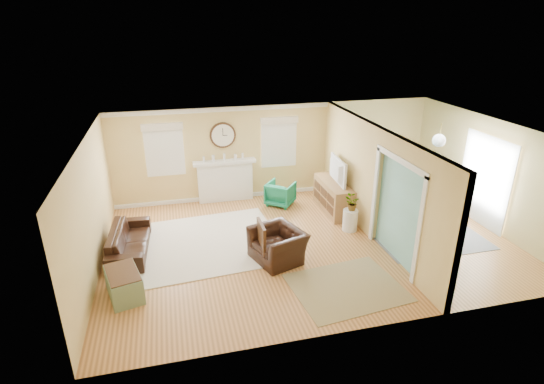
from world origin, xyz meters
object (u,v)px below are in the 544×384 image
at_px(credenza, 333,196).
at_px(dining_table, 413,214).
at_px(green_chair, 280,193).
at_px(sofa, 129,241).
at_px(eames_chair, 278,245).

distance_m(credenza, dining_table, 2.05).
bearing_deg(green_chair, sofa, 62.20).
height_order(eames_chair, credenza, credenza).
height_order(sofa, credenza, credenza).
relative_size(sofa, green_chair, 2.75).
relative_size(sofa, eames_chair, 1.83).
bearing_deg(eames_chair, green_chair, 144.74).
distance_m(eames_chair, credenza, 2.90).
height_order(green_chair, dining_table, green_chair).
bearing_deg(credenza, green_chair, 150.21).
bearing_deg(sofa, credenza, -75.90).
relative_size(credenza, dining_table, 0.96).
relative_size(sofa, credenza, 1.20).
distance_m(eames_chair, green_chair, 2.88).
relative_size(sofa, dining_table, 1.15).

